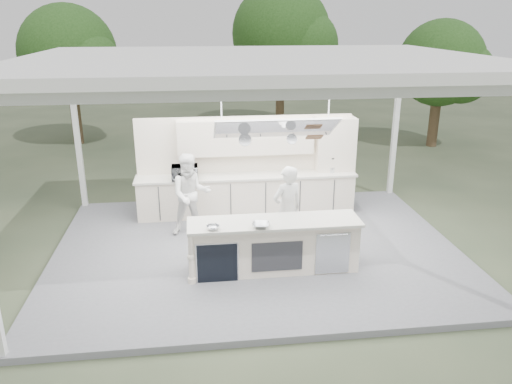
{
  "coord_description": "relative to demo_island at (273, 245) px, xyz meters",
  "views": [
    {
      "loc": [
        -1.14,
        -9.01,
        4.51
      ],
      "look_at": [
        0.03,
        0.4,
        1.17
      ],
      "focal_mm": 35.0,
      "sensor_mm": 36.0,
      "label": 1
    }
  ],
  "objects": [
    {
      "name": "head_chef",
      "position": [
        0.38,
        0.71,
        0.4
      ],
      "size": [
        0.75,
        0.62,
        1.75
      ],
      "primitive_type": "imported",
      "rotation": [
        0.0,
        0.0,
        3.52
      ],
      "color": "white",
      "rests_on": "stage_deck"
    },
    {
      "name": "ground",
      "position": [
        -0.18,
        0.91,
        -0.6
      ],
      "size": [
        90.0,
        90.0,
        0.0
      ],
      "primitive_type": "plane",
      "color": "#4F573B",
      "rests_on": "ground"
    },
    {
      "name": "back_counter",
      "position": [
        -0.18,
        2.81,
        0.0
      ],
      "size": [
        5.08,
        0.72,
        0.95
      ],
      "color": "beige",
      "rests_on": "stage_deck"
    },
    {
      "name": "sous_chef",
      "position": [
        -1.46,
        1.82,
        0.4
      ],
      "size": [
        0.93,
        0.77,
        1.75
      ],
      "primitive_type": "imported",
      "rotation": [
        0.0,
        0.0,
        0.13
      ],
      "color": "white",
      "rests_on": "stage_deck"
    },
    {
      "name": "toaster_oven",
      "position": [
        -1.59,
        2.61,
        0.63
      ],
      "size": [
        0.58,
        0.4,
        0.32
      ],
      "primitive_type": "imported",
      "rotation": [
        0.0,
        0.0,
        0.01
      ],
      "color": "#B2B4B9",
      "rests_on": "back_counter"
    },
    {
      "name": "demo_island",
      "position": [
        0.0,
        0.0,
        0.0
      ],
      "size": [
        3.1,
        0.79,
        0.95
      ],
      "color": "beige",
      "rests_on": "stage_deck"
    },
    {
      "name": "tent",
      "position": [
        -0.18,
        0.9,
        3.11
      ],
      "size": [
        8.2,
        6.2,
        3.86
      ],
      "color": "white",
      "rests_on": "ground"
    },
    {
      "name": "bowl_large",
      "position": [
        -0.26,
        -0.24,
        0.51
      ],
      "size": [
        0.36,
        0.36,
        0.08
      ],
      "primitive_type": "imported",
      "rotation": [
        0.0,
        0.0,
        -0.18
      ],
      "color": "#B6B9BE",
      "rests_on": "demo_island"
    },
    {
      "name": "bowl_small",
      "position": [
        -1.08,
        -0.24,
        0.51
      ],
      "size": [
        0.24,
        0.24,
        0.07
      ],
      "primitive_type": "imported",
      "rotation": [
        0.0,
        0.0,
        -0.06
      ],
      "color": "silver",
      "rests_on": "demo_island"
    },
    {
      "name": "back_wall_unit",
      "position": [
        0.27,
        3.03,
        0.98
      ],
      "size": [
        5.05,
        0.48,
        2.25
      ],
      "color": "beige",
      "rests_on": "stage_deck"
    },
    {
      "name": "stage_deck",
      "position": [
        -0.18,
        0.91,
        -0.54
      ],
      "size": [
        8.0,
        6.0,
        0.12
      ],
      "primitive_type": "cube",
      "color": "slate",
      "rests_on": "ground"
    },
    {
      "name": "tree_cluster",
      "position": [
        -0.34,
        10.68,
        2.69
      ],
      "size": [
        19.55,
        9.4,
        5.85
      ],
      "color": "brown",
      "rests_on": "ground"
    }
  ]
}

